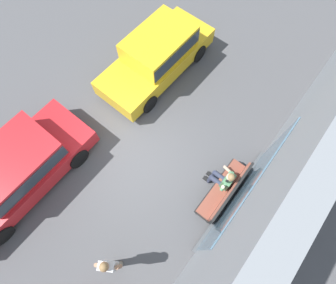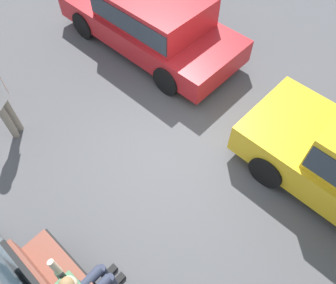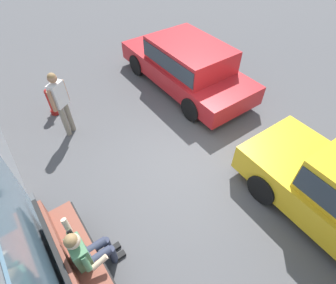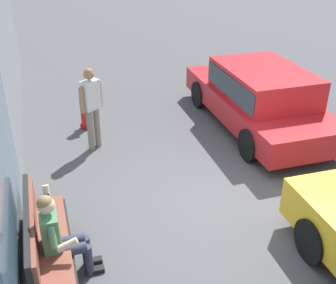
{
  "view_description": "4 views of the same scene",
  "coord_description": "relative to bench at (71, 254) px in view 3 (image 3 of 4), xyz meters",
  "views": [
    {
      "loc": [
        1.5,
        2.6,
        7.73
      ],
      "look_at": [
        -0.67,
        0.88,
        1.09
      ],
      "focal_mm": 28.0,
      "sensor_mm": 36.0,
      "label": 1
    },
    {
      "loc": [
        -2.28,
        2.6,
        5.22
      ],
      "look_at": [
        -0.37,
        0.53,
        1.24
      ],
      "focal_mm": 35.0,
      "sensor_mm": 36.0,
      "label": 2
    },
    {
      "loc": [
        -2.88,
        2.6,
        4.73
      ],
      "look_at": [
        0.02,
        0.49,
        1.01
      ],
      "focal_mm": 28.0,
      "sensor_mm": 36.0,
      "label": 3
    },
    {
      "loc": [
        -5.3,
        2.6,
        4.28
      ],
      "look_at": [
        0.12,
        0.9,
        1.25
      ],
      "focal_mm": 45.0,
      "sensor_mm": 36.0,
      "label": 4
    }
  ],
  "objects": [
    {
      "name": "ground_plane",
      "position": [
        0.7,
        -2.9,
        -0.55
      ],
      "size": [
        60.0,
        60.0,
        0.0
      ],
      "primitive_type": "plane",
      "color": "#4C4C4F"
    },
    {
      "name": "bench",
      "position": [
        0.0,
        0.0,
        0.0
      ],
      "size": [
        1.96,
        0.55,
        0.98
      ],
      "color": "black",
      "rests_on": "ground_plane"
    },
    {
      "name": "person_on_phone",
      "position": [
        -0.18,
        -0.22,
        0.13
      ],
      "size": [
        0.73,
        0.74,
        1.31
      ],
      "color": "#2D3347",
      "rests_on": "ground_plane"
    },
    {
      "name": "parked_car_mid",
      "position": [
        3.17,
        -4.89,
        0.23
      ],
      "size": [
        4.54,
        1.97,
        1.43
      ],
      "color": "red",
      "rests_on": "ground_plane"
    },
    {
      "name": "pedestrian_standing",
      "position": [
        3.28,
        -1.17,
        0.47
      ],
      "size": [
        0.36,
        0.48,
        1.73
      ],
      "color": "gray",
      "rests_on": "ground_plane"
    },
    {
      "name": "fire_hydrant",
      "position": [
        4.27,
        -1.11,
        -0.16
      ],
      "size": [
        0.38,
        0.26,
        0.81
      ],
      "color": "maroon",
      "rests_on": "ground_plane"
    }
  ]
}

